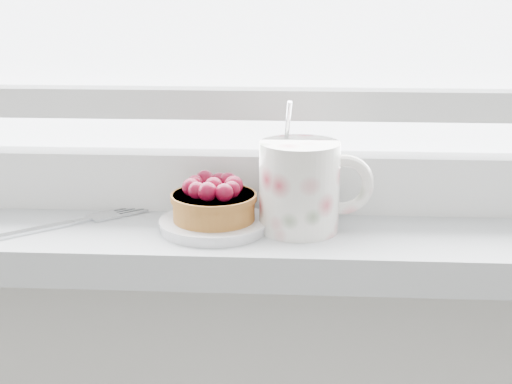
# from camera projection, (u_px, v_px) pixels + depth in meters

# --- Properties ---
(saucer) EXTENTS (0.12, 0.12, 0.01)m
(saucer) POSITION_uv_depth(u_px,v_px,m) (214.00, 224.00, 0.80)
(saucer) COLOR white
(saucer) RESTS_ON windowsill
(raspberry_tart) EXTENTS (0.10, 0.10, 0.05)m
(raspberry_tart) POSITION_uv_depth(u_px,v_px,m) (214.00, 200.00, 0.80)
(raspberry_tart) COLOR #91561F
(raspberry_tart) RESTS_ON saucer
(floral_mug) EXTENTS (0.13, 0.10, 0.14)m
(floral_mug) POSITION_uv_depth(u_px,v_px,m) (302.00, 185.00, 0.79)
(floral_mug) COLOR silver
(floral_mug) RESTS_ON windowsill
(fork) EXTENTS (0.18, 0.16, 0.00)m
(fork) POSITION_uv_depth(u_px,v_px,m) (57.00, 226.00, 0.81)
(fork) COLOR silver
(fork) RESTS_ON windowsill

